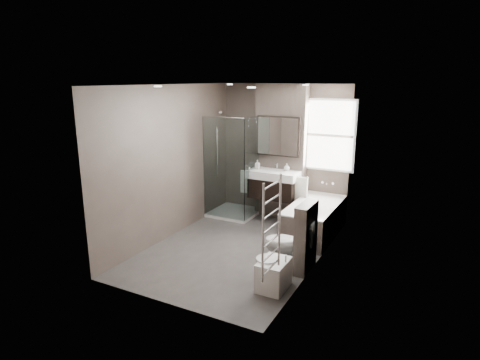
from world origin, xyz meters
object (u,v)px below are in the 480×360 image
Objects in this scene: bathtub at (314,218)px; bidet at (273,274)px; toilet at (289,244)px; vanity at (273,184)px.

bathtub is 3.16× the size of bidet.
bathtub is at bearing 92.50° from bidet.
bidet is (0.04, -0.67, -0.16)m from toilet.
bathtub is 2.05m from bidet.
toilet is 0.69m from bidet.
vanity reaches higher than bidet.
toilet is at bearing -60.34° from vanity.
bathtub is at bearing -19.37° from vanity.
vanity is at bearing 160.63° from bathtub.
bathtub is 1.38m from toilet.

